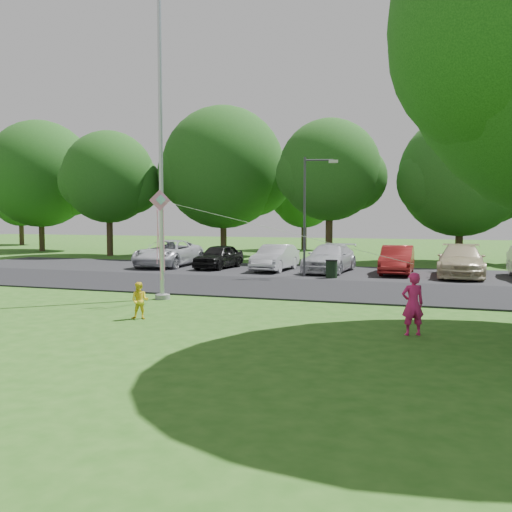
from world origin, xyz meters
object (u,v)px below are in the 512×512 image
(trash_can, at_px, (331,269))
(kite, at_px, (164,214))
(street_lamp, at_px, (309,206))
(child_yellow, at_px, (140,301))
(flagpole, at_px, (161,174))
(woman, at_px, (413,304))

(trash_can, distance_m, kite, 9.81)
(kite, bearing_deg, street_lamp, 33.56)
(child_yellow, bearing_deg, kite, 89.74)
(flagpole, height_order, child_yellow, flagpole)
(flagpole, distance_m, trash_can, 9.63)
(child_yellow, bearing_deg, street_lamp, 67.77)
(street_lamp, height_order, woman, street_lamp)
(woman, relative_size, child_yellow, 1.46)
(street_lamp, xyz_separation_m, kite, (-2.42, -9.05, -0.41))
(woman, bearing_deg, child_yellow, -23.21)
(child_yellow, bearing_deg, trash_can, 62.46)
(trash_can, relative_size, child_yellow, 0.85)
(street_lamp, relative_size, child_yellow, 5.36)
(trash_can, distance_m, woman, 11.89)
(flagpole, height_order, woman, flagpole)
(child_yellow, height_order, kite, kite)
(trash_can, height_order, child_yellow, child_yellow)
(flagpole, relative_size, woman, 6.78)
(street_lamp, distance_m, child_yellow, 12.04)
(woman, height_order, kite, kite)
(street_lamp, relative_size, woman, 3.66)
(street_lamp, bearing_deg, trash_can, -25.54)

